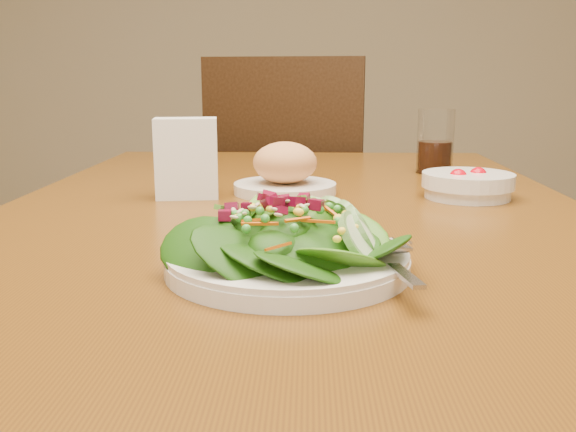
% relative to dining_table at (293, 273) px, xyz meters
% --- Properties ---
extents(dining_table, '(0.90, 1.40, 0.75)m').
position_rel_dining_table_xyz_m(dining_table, '(0.00, 0.00, 0.00)').
color(dining_table, '#5E370C').
rests_on(dining_table, ground_plane).
extents(chair_far, '(0.52, 0.53, 0.99)m').
position_rel_dining_table_xyz_m(chair_far, '(-0.03, 0.93, -0.12)').
color(chair_far, black).
rests_on(chair_far, ground_plane).
extents(salad_plate, '(0.26, 0.25, 0.07)m').
position_rel_dining_table_xyz_m(salad_plate, '(0.01, -0.31, 0.13)').
color(salad_plate, white).
rests_on(salad_plate, dining_table).
extents(bread_plate, '(0.17, 0.17, 0.09)m').
position_rel_dining_table_xyz_m(bread_plate, '(-0.02, 0.13, 0.14)').
color(bread_plate, white).
rests_on(bread_plate, dining_table).
extents(tomato_bowl, '(0.15, 0.15, 0.05)m').
position_rel_dining_table_xyz_m(tomato_bowl, '(0.28, 0.09, 0.12)').
color(tomato_bowl, white).
rests_on(tomato_bowl, dining_table).
extents(drinking_glass, '(0.07, 0.07, 0.13)m').
position_rel_dining_table_xyz_m(drinking_glass, '(0.28, 0.36, 0.16)').
color(drinking_glass, silver).
rests_on(drinking_glass, dining_table).
extents(napkin_holder, '(0.11, 0.07, 0.13)m').
position_rel_dining_table_xyz_m(napkin_holder, '(-0.18, 0.08, 0.17)').
color(napkin_holder, white).
rests_on(napkin_holder, dining_table).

